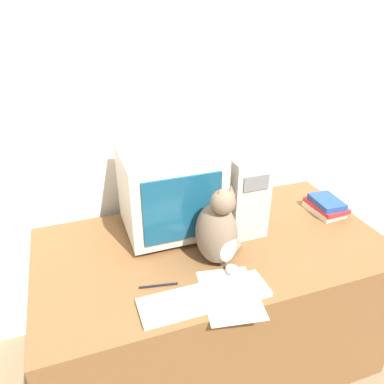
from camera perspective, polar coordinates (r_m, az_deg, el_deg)
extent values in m
cube|color=silver|center=(1.92, -1.95, 13.40)|extent=(7.00, 0.05, 2.50)
cube|color=brown|center=(1.96, 2.96, -16.47)|extent=(1.58, 0.83, 0.71)
cube|color=beige|center=(1.83, -3.16, -5.32)|extent=(0.30, 0.22, 0.02)
cube|color=beige|center=(1.73, -3.33, 0.35)|extent=(0.43, 0.36, 0.38)
cube|color=navy|center=(1.57, -1.40, -2.62)|extent=(0.35, 0.01, 0.30)
cube|color=beige|center=(1.84, 6.51, 1.09)|extent=(0.17, 0.40, 0.38)
cube|color=slate|center=(1.63, 9.78, 1.34)|extent=(0.12, 0.01, 0.07)
cube|color=silver|center=(1.46, 1.98, -15.79)|extent=(0.50, 0.14, 0.02)
cube|color=beige|center=(1.45, 1.98, -15.49)|extent=(0.45, 0.11, 0.00)
ellipsoid|color=#7A6651|center=(1.56, 3.71, -6.33)|extent=(0.21, 0.23, 0.28)
ellipsoid|color=white|center=(1.53, 5.42, -8.19)|extent=(0.10, 0.08, 0.15)
sphere|color=#7A6651|center=(1.45, 4.75, -1.53)|extent=(0.12, 0.12, 0.10)
cone|color=#7A6651|center=(1.42, 4.18, -0.36)|extent=(0.04, 0.04, 0.04)
cone|color=#7A6651|center=(1.46, 5.94, 0.28)|extent=(0.04, 0.04, 0.04)
ellipsoid|color=white|center=(1.57, 6.20, -11.79)|extent=(0.07, 0.09, 0.04)
cylinder|color=#7A6651|center=(1.66, 5.99, -9.22)|extent=(0.15, 0.13, 0.03)
cube|color=beige|center=(2.09, 19.50, -2.53)|extent=(0.15, 0.20, 0.03)
cube|color=red|center=(2.08, 19.78, -1.93)|extent=(0.15, 0.21, 0.02)
cube|color=#234793|center=(2.06, 19.87, -1.41)|extent=(0.13, 0.18, 0.03)
cylinder|color=black|center=(1.52, -5.13, -13.99)|extent=(0.15, 0.04, 0.01)
cube|color=white|center=(1.49, 5.81, -15.26)|extent=(0.26, 0.33, 0.00)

